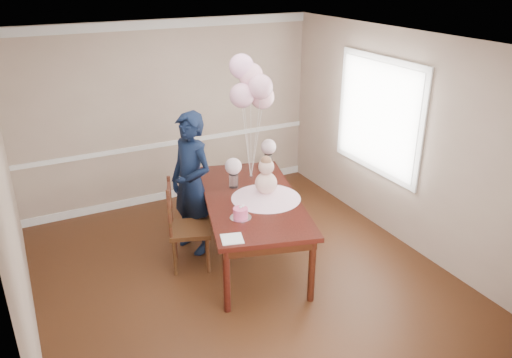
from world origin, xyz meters
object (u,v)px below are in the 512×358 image
object	(u,v)px
dining_chair_seat	(190,229)
dining_table_top	(252,199)
woman	(192,184)
birthday_cake	(241,213)

from	to	relation	value
dining_chair_seat	dining_table_top	bearing A→B (deg)	6.55
dining_chair_seat	woman	xyz separation A→B (m)	(0.17, 0.35, 0.42)
birthday_cake	woman	world-z (taller)	woman
dining_chair_seat	woman	bearing A→B (deg)	82.93
dining_table_top	woman	bearing A→B (deg)	153.21
dining_table_top	birthday_cake	distance (m)	0.55
woman	dining_chair_seat	bearing A→B (deg)	-45.72
dining_table_top	birthday_cake	size ratio (longest dim) A/B	13.33
birthday_cake	dining_chair_seat	xyz separation A→B (m)	(-0.40, 0.58, -0.40)
dining_table_top	dining_chair_seat	world-z (taller)	dining_table_top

